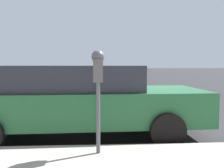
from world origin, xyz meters
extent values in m
plane|color=#2B2B2D|center=(0.00, 0.00, 0.00)|extent=(220.00, 220.00, 0.00)
cylinder|color=#4C5156|center=(-2.61, 0.99, 0.69)|extent=(0.06, 0.06, 1.06)
cube|color=#4C5156|center=(-2.61, 0.99, 1.39)|extent=(0.20, 0.14, 0.34)
sphere|color=#4C5156|center=(-2.61, 0.99, 1.60)|extent=(0.19, 0.19, 0.19)
cube|color=#19389E|center=(-2.50, 0.99, 1.35)|extent=(0.01, 0.11, 0.12)
cube|color=black|center=(-2.50, 0.99, 1.47)|extent=(0.01, 0.10, 0.08)
cube|color=#1E5B33|center=(-1.10, 1.35, 0.65)|extent=(2.01, 5.05, 0.65)
cube|color=#232833|center=(-1.11, 1.55, 1.22)|extent=(1.72, 2.85, 0.49)
cylinder|color=black|center=(-0.13, -0.16, 0.32)|extent=(0.24, 0.65, 0.64)
cylinder|color=black|center=(-1.97, -0.23, 0.32)|extent=(0.24, 0.65, 0.64)
cylinder|color=black|center=(-0.24, 2.93, 0.32)|extent=(0.24, 0.65, 0.64)
camera|label=1|loc=(-6.44, 1.01, 1.48)|focal=42.00mm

